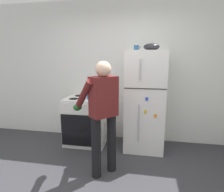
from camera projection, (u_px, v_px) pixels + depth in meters
kitchen_wall_back at (120, 72)px, 3.71m from camera, size 6.00×0.10×2.70m
refrigerator at (145, 101)px, 3.35m from camera, size 0.68×0.72×1.75m
stove_range at (86, 121)px, 3.62m from camera, size 0.76×0.67×0.90m
person_cook at (102, 109)px, 2.56m from camera, size 0.67×0.70×1.60m
red_pot at (93, 95)px, 3.45m from camera, size 0.33×0.23×0.13m
coffee_mug at (136, 48)px, 3.24m from camera, size 0.11×0.08×0.10m
mixing_bowl at (152, 47)px, 3.14m from camera, size 0.27×0.27×0.12m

